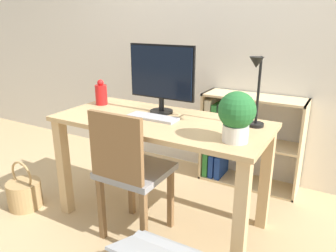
# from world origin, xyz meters

# --- Properties ---
(ground_plane) EXTENTS (10.00, 10.00, 0.00)m
(ground_plane) POSITION_xyz_m (0.00, 0.00, 0.00)
(ground_plane) COLOR tan
(wall_back) EXTENTS (8.00, 0.05, 2.60)m
(wall_back) POSITION_xyz_m (0.00, 1.00, 1.30)
(wall_back) COLOR silver
(wall_back) RESTS_ON ground_plane
(desk) EXTENTS (1.41, 0.64, 0.74)m
(desk) POSITION_xyz_m (0.00, 0.00, 0.60)
(desk) COLOR tan
(desk) RESTS_ON ground_plane
(monitor) EXTENTS (0.49, 0.16, 0.46)m
(monitor) POSITION_xyz_m (-0.08, 0.14, 1.01)
(monitor) COLOR black
(monitor) RESTS_ON desk
(keyboard) EXTENTS (0.34, 0.12, 0.02)m
(keyboard) POSITION_xyz_m (-0.05, -0.01, 0.75)
(keyboard) COLOR #B2B2B7
(keyboard) RESTS_ON desk
(vase) EXTENTS (0.09, 0.09, 0.19)m
(vase) POSITION_xyz_m (-0.58, 0.11, 0.83)
(vase) COLOR red
(vase) RESTS_ON desk
(desk_lamp) EXTENTS (0.10, 0.19, 0.43)m
(desk_lamp) POSITION_xyz_m (0.57, 0.11, 1.01)
(desk_lamp) COLOR black
(desk_lamp) RESTS_ON desk
(potted_plant) EXTENTS (0.20, 0.20, 0.27)m
(potted_plant) POSITION_xyz_m (0.55, -0.14, 0.89)
(potted_plant) COLOR silver
(potted_plant) RESTS_ON desk
(chair) EXTENTS (0.40, 0.40, 0.87)m
(chair) POSITION_xyz_m (-0.06, -0.27, 0.49)
(chair) COLOR gray
(chair) RESTS_ON ground_plane
(bookshelf) EXTENTS (0.82, 0.28, 0.78)m
(bookshelf) POSITION_xyz_m (0.24, 0.82, 0.38)
(bookshelf) COLOR #D8BC8C
(bookshelf) RESTS_ON ground_plane
(basket) EXTENTS (0.25, 0.25, 0.37)m
(basket) POSITION_xyz_m (-0.98, -0.38, 0.11)
(basket) COLOR tan
(basket) RESTS_ON ground_plane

